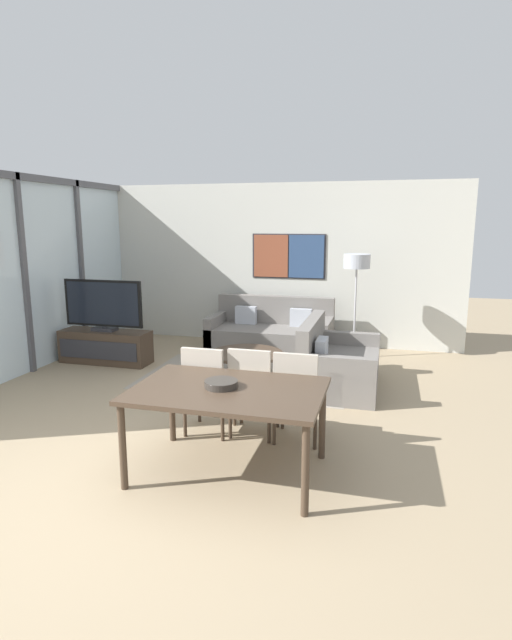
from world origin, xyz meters
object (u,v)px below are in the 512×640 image
(dining_chair_left, at_px, (207,385))
(floor_lamp, at_px, (357,268))
(tv_console, at_px, (106,347))
(coffee_table, at_px, (247,359))
(sofa_side, at_px, (334,366))
(dining_chair_right, at_px, (297,392))
(fruit_bowl, at_px, (221,383))
(dining_table, at_px, (228,396))
(television, at_px, (103,305))
(sofa_main, at_px, (271,334))
(dining_chair_centre, at_px, (253,387))

(dining_chair_left, bearing_deg, floor_lamp, 69.75)
(tv_console, xyz_separation_m, coffee_table, (2.31, -0.16, 0.02))
(sofa_side, bearing_deg, tv_console, 85.72)
(dining_chair_right, bearing_deg, tv_console, 148.72)
(dining_chair_left, relative_size, fruit_bowl, 3.27)
(dining_chair_left, xyz_separation_m, dining_chair_right, (0.91, 0.05, 0.00))
(coffee_table, distance_m, dining_table, 2.73)
(coffee_table, xyz_separation_m, fruit_bowl, (0.53, -2.62, 0.53))
(fruit_bowl, bearing_deg, sofa_side, 74.60)
(dining_table, bearing_deg, dining_chair_right, 58.82)
(dining_chair_right, bearing_deg, coffee_table, 119.20)
(dining_table, bearing_deg, floor_lamp, 79.12)
(tv_console, height_order, fruit_bowl, fruit_bowl)
(tv_console, distance_m, television, 0.64)
(television, relative_size, sofa_main, 0.63)
(floor_lamp, bearing_deg, coffee_table, -133.84)
(tv_console, relative_size, television, 1.10)
(dining_chair_left, relative_size, floor_lamp, 0.57)
(coffee_table, distance_m, dining_chair_left, 1.94)
(dining_chair_left, bearing_deg, television, 139.46)
(television, distance_m, dining_chair_right, 3.94)
(sofa_side, bearing_deg, dining_table, 166.04)
(dining_chair_centre, xyz_separation_m, fruit_bowl, (-0.07, -0.77, 0.28))
(tv_console, bearing_deg, sofa_main, 30.32)
(sofa_main, bearing_deg, dining_chair_right, -72.82)
(tv_console, height_order, television, television)
(sofa_main, relative_size, fruit_bowl, 7.05)
(television, height_order, fruit_bowl, television)
(coffee_table, height_order, fruit_bowl, fruit_bowl)
(dining_chair_centre, bearing_deg, television, 145.18)
(sofa_side, bearing_deg, sofa_main, 37.07)
(dining_chair_centre, bearing_deg, tv_console, 145.19)
(coffee_table, height_order, dining_table, dining_table)
(tv_console, xyz_separation_m, dining_chair_centre, (2.90, -2.01, 0.27))
(tv_console, bearing_deg, dining_table, -43.93)
(sofa_main, xyz_separation_m, floor_lamp, (1.37, -0.09, 1.16))
(television, distance_m, dining_chair_centre, 3.55)
(coffee_table, bearing_deg, dining_chair_right, -60.80)
(tv_console, xyz_separation_m, dining_table, (2.90, -2.79, 0.44))
(floor_lamp, bearing_deg, sofa_side, -95.66)
(dining_chair_left, xyz_separation_m, dining_chair_centre, (0.46, 0.07, 0.00))
(dining_chair_left, height_order, floor_lamp, floor_lamp)
(tv_console, bearing_deg, television, 90.00)
(dining_chair_centre, xyz_separation_m, floor_lamp, (0.78, 3.28, 0.92))
(dining_table, xyz_separation_m, fruit_bowl, (-0.07, 0.01, 0.10))
(sofa_side, distance_m, dining_chair_right, 1.80)
(sofa_side, distance_m, floor_lamp, 1.92)
(sofa_side, xyz_separation_m, dining_table, (-0.63, -2.53, 0.41))
(tv_console, bearing_deg, fruit_bowl, -44.48)
(tv_console, bearing_deg, coffee_table, -4.07)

